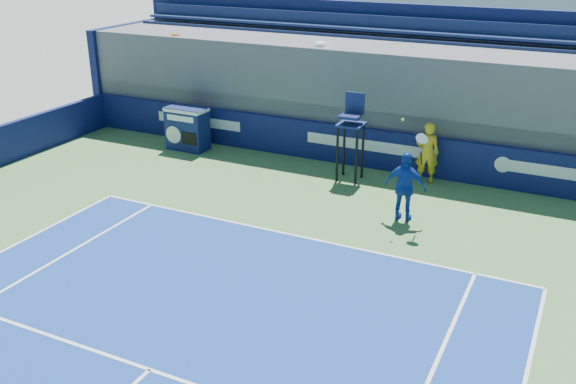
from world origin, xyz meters
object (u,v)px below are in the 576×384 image
at_px(match_clock, 187,127).
at_px(umpire_chair, 351,128).
at_px(ball_person, 427,153).
at_px(tennis_player, 405,187).

distance_m(match_clock, umpire_chair, 5.75).
height_order(ball_person, tennis_player, tennis_player).
height_order(match_clock, tennis_player, tennis_player).
height_order(ball_person, match_clock, ball_person).
bearing_deg(match_clock, ball_person, 3.07).
distance_m(ball_person, umpire_chair, 2.21).
bearing_deg(umpire_chair, match_clock, 177.28).
relative_size(match_clock, umpire_chair, 0.56).
bearing_deg(tennis_player, umpire_chair, 136.67).
xyz_separation_m(match_clock, umpire_chair, (5.69, -0.27, 0.79)).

